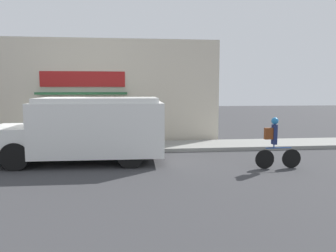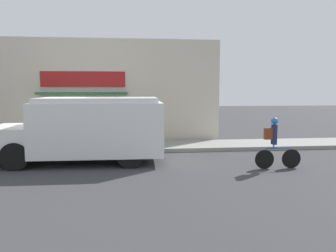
% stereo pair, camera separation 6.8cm
% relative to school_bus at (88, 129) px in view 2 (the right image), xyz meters
% --- Properties ---
extents(ground_plane, '(70.00, 70.00, 0.00)m').
position_rel_school_bus_xyz_m(ground_plane, '(-1.50, 1.34, -1.17)').
color(ground_plane, '#38383A').
extents(sidewalk, '(28.00, 2.11, 0.16)m').
position_rel_school_bus_xyz_m(sidewalk, '(-1.50, 2.40, -1.09)').
color(sidewalk, gray).
rests_on(sidewalk, ground_plane).
extents(storefront, '(14.28, 0.79, 4.81)m').
position_rel_school_bus_xyz_m(storefront, '(-1.48, 3.73, 1.24)').
color(storefront, beige).
rests_on(storefront, ground_plane).
extents(school_bus, '(5.84, 2.89, 2.25)m').
position_rel_school_bus_xyz_m(school_bus, '(0.00, 0.00, 0.00)').
color(school_bus, white).
rests_on(school_bus, ground_plane).
extents(cyclist, '(1.51, 0.22, 1.65)m').
position_rel_school_bus_xyz_m(cyclist, '(6.06, -1.65, -0.34)').
color(cyclist, black).
rests_on(cyclist, ground_plane).
extents(trash_bin, '(0.55, 0.55, 0.81)m').
position_rel_school_bus_xyz_m(trash_bin, '(-2.48, 2.34, -0.61)').
color(trash_bin, '#2D5138').
rests_on(trash_bin, sidewalk).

